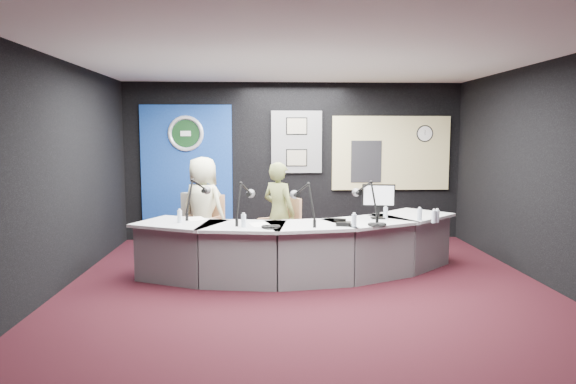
{
  "coord_description": "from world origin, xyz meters",
  "views": [
    {
      "loc": [
        -0.51,
        -6.17,
        1.89
      ],
      "look_at": [
        -0.2,
        0.8,
        1.1
      ],
      "focal_mm": 32.0,
      "sensor_mm": 36.0,
      "label": 1
    }
  ],
  "objects_px": {
    "broadcast_desk": "(300,248)",
    "person_woman": "(279,213)",
    "armchair_left": "(203,229)",
    "armchair_right": "(279,232)",
    "person_man": "(203,208)"
  },
  "relations": [
    {
      "from": "broadcast_desk",
      "to": "armchair_left",
      "type": "height_order",
      "value": "armchair_left"
    },
    {
      "from": "armchair_right",
      "to": "person_woman",
      "type": "relative_size",
      "value": 0.62
    },
    {
      "from": "person_man",
      "to": "broadcast_desk",
      "type": "bearing_deg",
      "value": 174.27
    },
    {
      "from": "armchair_left",
      "to": "person_woman",
      "type": "relative_size",
      "value": 0.59
    },
    {
      "from": "person_woman",
      "to": "armchair_left",
      "type": "bearing_deg",
      "value": 22.83
    },
    {
      "from": "person_man",
      "to": "armchair_right",
      "type": "bearing_deg",
      "value": -166.88
    },
    {
      "from": "broadcast_desk",
      "to": "person_man",
      "type": "distance_m",
      "value": 1.8
    },
    {
      "from": "armchair_left",
      "to": "person_woman",
      "type": "distance_m",
      "value": 1.24
    },
    {
      "from": "armchair_left",
      "to": "armchair_right",
      "type": "relative_size",
      "value": 0.96
    },
    {
      "from": "broadcast_desk",
      "to": "armchair_right",
      "type": "relative_size",
      "value": 4.91
    },
    {
      "from": "person_man",
      "to": "person_woman",
      "type": "height_order",
      "value": "person_man"
    },
    {
      "from": "armchair_left",
      "to": "person_man",
      "type": "relative_size",
      "value": 0.57
    },
    {
      "from": "broadcast_desk",
      "to": "person_woman",
      "type": "xyz_separation_m",
      "value": [
        -0.26,
        0.68,
        0.37
      ]
    },
    {
      "from": "person_man",
      "to": "armchair_left",
      "type": "bearing_deg",
      "value": -0.0
    },
    {
      "from": "broadcast_desk",
      "to": "person_woman",
      "type": "distance_m",
      "value": 0.82
    }
  ]
}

